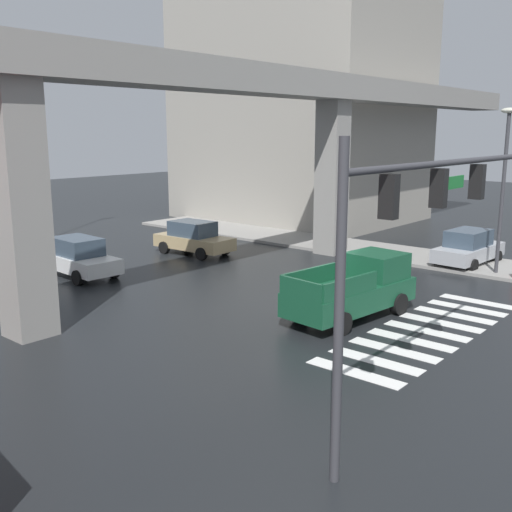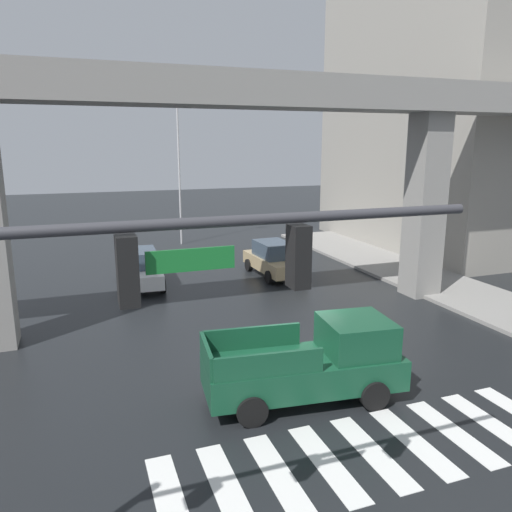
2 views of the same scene
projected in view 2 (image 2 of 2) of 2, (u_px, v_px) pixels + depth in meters
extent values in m
plane|color=black|center=(288.00, 366.00, 14.90)|extent=(120.00, 120.00, 0.00)
cube|color=silver|center=(170.00, 501.00, 9.28)|extent=(0.55, 2.80, 0.01)
cube|color=silver|center=(226.00, 487.00, 9.65)|extent=(0.55, 2.80, 0.01)
cube|color=silver|center=(278.00, 474.00, 10.01)|extent=(0.55, 2.80, 0.01)
cube|color=silver|center=(327.00, 463.00, 10.38)|extent=(0.55, 2.80, 0.01)
cube|color=silver|center=(372.00, 452.00, 10.75)|extent=(0.55, 2.80, 0.01)
cube|color=silver|center=(414.00, 442.00, 11.12)|extent=(0.55, 2.80, 0.01)
cube|color=silver|center=(453.00, 432.00, 11.49)|extent=(0.55, 2.80, 0.01)
cube|color=silver|center=(490.00, 423.00, 11.85)|extent=(0.55, 2.80, 0.01)
cube|color=gray|center=(237.00, 90.00, 17.42)|extent=(58.38, 2.01, 1.20)
cube|color=gray|center=(425.00, 207.00, 21.23)|extent=(1.30, 1.30, 7.80)
cube|color=gray|center=(499.00, 307.00, 20.12)|extent=(4.00, 36.00, 0.15)
cube|color=#14472D|center=(303.00, 371.00, 12.83)|extent=(5.28, 2.44, 0.80)
cube|color=#14472D|center=(356.00, 336.00, 12.98)|extent=(1.88, 1.92, 0.90)
cube|color=#3F5160|center=(372.00, 334.00, 13.09)|extent=(0.28, 1.67, 0.77)
cube|color=#14472D|center=(252.00, 338.00, 13.24)|extent=(2.65, 0.39, 0.60)
cube|color=#14472D|center=(269.00, 365.00, 11.58)|extent=(2.65, 0.39, 0.60)
cube|color=#14472D|center=(206.00, 356.00, 12.10)|extent=(0.29, 1.75, 0.60)
cylinder|color=black|center=(345.00, 365.00, 14.14)|extent=(0.79, 0.36, 0.76)
cylinder|color=black|center=(374.00, 395.00, 12.43)|extent=(0.79, 0.36, 0.76)
cylinder|color=black|center=(236.00, 377.00, 13.41)|extent=(0.79, 0.36, 0.76)
cylinder|color=black|center=(252.00, 411.00, 11.70)|extent=(0.79, 0.36, 0.76)
cube|color=tan|center=(274.00, 263.00, 25.12)|extent=(1.93, 4.37, 0.64)
cube|color=#384756|center=(274.00, 249.00, 25.06)|extent=(1.59, 2.29, 0.76)
cylinder|color=black|center=(301.00, 274.00, 24.31)|extent=(0.27, 0.65, 0.64)
cylinder|color=black|center=(269.00, 277.00, 23.67)|extent=(0.27, 0.65, 0.64)
cylinder|color=black|center=(279.00, 262.00, 26.71)|extent=(0.27, 0.65, 0.64)
cylinder|color=black|center=(249.00, 265.00, 26.07)|extent=(0.27, 0.65, 0.64)
cube|color=silver|center=(140.00, 273.00, 23.19)|extent=(1.98, 4.38, 0.64)
cube|color=#384756|center=(140.00, 258.00, 23.13)|extent=(1.61, 2.31, 0.76)
cylinder|color=black|center=(163.00, 286.00, 22.26)|extent=(0.27, 0.65, 0.64)
cylinder|color=black|center=(123.00, 289.00, 21.77)|extent=(0.27, 0.65, 0.64)
cylinder|color=black|center=(156.00, 271.00, 24.75)|extent=(0.27, 0.65, 0.64)
cylinder|color=black|center=(121.00, 274.00, 24.25)|extent=(0.27, 0.65, 0.64)
cylinder|color=#38383D|center=(168.00, 225.00, 5.85)|extent=(8.60, 0.14, 0.14)
cube|color=black|center=(127.00, 271.00, 5.79)|extent=(0.24, 0.32, 0.84)
sphere|color=orange|center=(127.00, 271.00, 5.79)|extent=(0.17, 0.17, 0.17)
cube|color=black|center=(298.00, 257.00, 6.53)|extent=(0.24, 0.32, 0.84)
sphere|color=orange|center=(298.00, 257.00, 6.53)|extent=(0.17, 0.17, 0.17)
cube|color=#19722D|center=(191.00, 260.00, 6.03)|extent=(1.10, 0.04, 0.28)
cylinder|color=#38383D|center=(419.00, 212.00, 22.52)|extent=(0.16, 0.16, 7.00)
ellipsoid|color=beige|center=(425.00, 130.00, 21.73)|extent=(0.44, 0.70, 0.24)
cylinder|color=silver|center=(179.00, 165.00, 32.05)|extent=(0.12, 0.12, 10.45)
cube|color=red|center=(185.00, 89.00, 31.20)|extent=(1.10, 0.04, 0.70)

